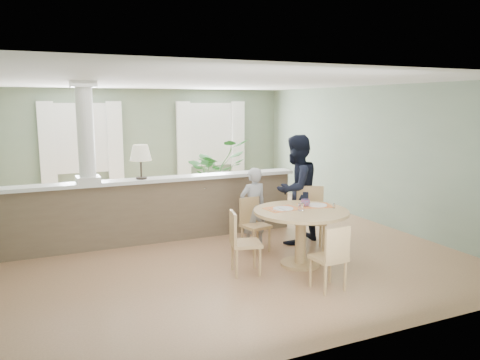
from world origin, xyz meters
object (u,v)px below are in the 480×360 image
man_person (296,189)px  chair_far_man (310,215)px  chair_near (332,255)px  chair_side (241,240)px  sofa (173,200)px  dining_table (301,221)px  chair_far_boy (253,222)px  houseplant (216,173)px  child_person (253,207)px

man_person → chair_far_man: bearing=72.4°
chair_near → chair_side: (-0.79, 1.02, 0.02)m
man_person → chair_side: bearing=10.7°
sofa → dining_table: size_ratio=1.99×
chair_side → chair_far_boy: bearing=-21.6°
chair_far_boy → man_person: bearing=-5.8°
man_person → houseplant: bearing=-109.1°
dining_table → sofa: bearing=105.3°
sofa → houseplant: 1.51m
dining_table → child_person: 1.14m
chair_far_man → chair_near: size_ratio=1.20×
dining_table → chair_near: dining_table is taller
houseplant → dining_table: bearing=-94.1°
sofa → man_person: bearing=-46.9°
houseplant → dining_table: 4.19m
houseplant → dining_table: (-0.30, -4.18, -0.12)m
chair_far_man → chair_near: (-0.71, -1.60, -0.09)m
chair_far_man → man_person: (-0.04, 0.40, 0.36)m
dining_table → chair_side: dining_table is taller
houseplant → chair_far_man: 3.59m
chair_far_boy → chair_far_man: (0.88, -0.32, 0.09)m
chair_far_man → child_person: (-0.79, 0.51, 0.10)m
child_person → chair_near: bearing=87.4°
dining_table → houseplant: bearing=85.9°
chair_far_man → man_person: 0.54m
sofa → man_person: size_ratio=1.48×
chair_side → man_person: man_person is taller
chair_far_boy → man_person: (0.84, 0.08, 0.45)m
sofa → dining_table: 3.53m
houseplant → chair_far_boy: bearing=-100.8°
chair_far_boy → chair_far_man: size_ratio=0.84×
chair_side → man_person: 1.81m
houseplant → chair_far_boy: 3.32m
houseplant → chair_near: size_ratio=1.83×
sofa → chair_far_boy: (0.61, -2.47, 0.07)m
chair_far_boy → chair_near: bearing=-96.4°
chair_far_boy → child_person: bearing=53.2°
dining_table → chair_near: bearing=-98.8°
sofa → dining_table: bearing=-62.9°
chair_far_boy → chair_side: 1.09m
child_person → man_person: size_ratio=0.72×
chair_side → child_person: 1.31m
houseplant → man_person: (0.22, -3.17, 0.14)m
sofa → chair_near: bearing=-68.2°
dining_table → chair_far_man: 0.83m
man_person → sofa: bearing=-81.7°
houseplant → chair_far_boy: (-0.62, -3.25, -0.31)m
chair_far_boy → chair_side: chair_side is taller
chair_near → child_person: 2.12m
chair_far_man → chair_side: size_ratio=1.15×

